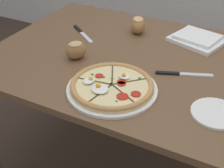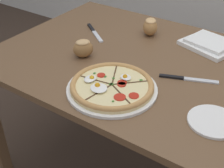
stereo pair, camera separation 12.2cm
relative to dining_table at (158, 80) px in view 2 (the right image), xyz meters
name	(u,v)px [view 2 (the right image)]	position (x,y,z in m)	size (l,w,h in m)	color
dining_table	(158,80)	(0.00, 0.00, 0.00)	(1.54, 0.98, 0.74)	brown
pizza	(112,86)	(-0.06, -0.28, 0.10)	(0.36, 0.36, 0.05)	white
napkin_folded	(210,44)	(0.12, 0.30, 0.10)	(0.30, 0.27, 0.04)	white
bread_piece_near	(83,48)	(-0.33, -0.13, 0.13)	(0.11, 0.12, 0.08)	olive
bread_piece_mid	(150,26)	(-0.19, 0.26, 0.13)	(0.11, 0.12, 0.09)	#A3703D
knife_main	(95,32)	(-0.44, 0.11, 0.09)	(0.20, 0.15, 0.01)	silver
knife_spare	(188,79)	(0.15, -0.04, 0.09)	(0.23, 0.11, 0.01)	silver
side_saucer	(213,121)	(0.33, -0.25, 0.09)	(0.18, 0.18, 0.01)	white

